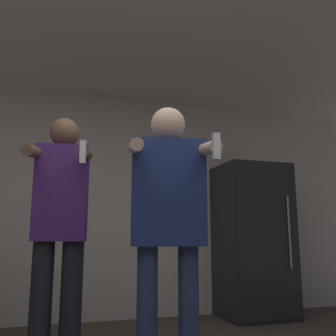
# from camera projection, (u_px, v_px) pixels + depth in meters

# --- Properties ---
(wall_back) EXTENTS (7.00, 0.06, 2.55)m
(wall_back) POSITION_uv_depth(u_px,v_px,m) (99.00, 203.00, 4.27)
(wall_back) COLOR beige
(wall_back) RESTS_ON ground_plane
(ceiling_slab) EXTENTS (7.00, 3.41, 0.05)m
(ceiling_slab) POSITION_uv_depth(u_px,v_px,m) (125.00, 32.00, 3.12)
(ceiling_slab) COLOR silver
(ceiling_slab) RESTS_ON wall_back
(refrigerator) EXTENTS (0.77, 0.72, 1.73)m
(refrigerator) POSITION_uv_depth(u_px,v_px,m) (253.00, 239.00, 4.35)
(refrigerator) COLOR #262628
(refrigerator) RESTS_ON ground_plane
(person_woman_foreground) EXTENTS (0.55, 0.57, 1.69)m
(person_woman_foreground) POSITION_uv_depth(u_px,v_px,m) (168.00, 215.00, 2.22)
(person_woman_foreground) COLOR navy
(person_woman_foreground) RESTS_ON ground_plane
(person_man_side) EXTENTS (0.46, 0.54, 1.73)m
(person_man_side) POSITION_uv_depth(u_px,v_px,m) (60.00, 227.00, 2.51)
(person_man_side) COLOR black
(person_man_side) RESTS_ON ground_plane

